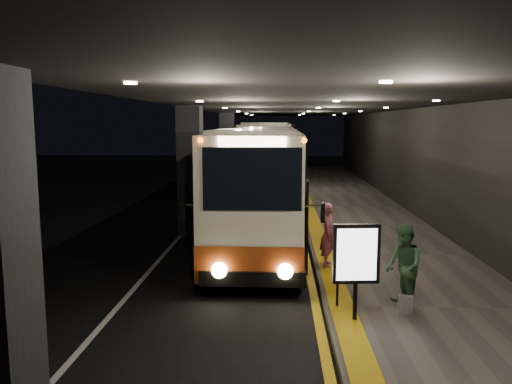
{
  "coord_description": "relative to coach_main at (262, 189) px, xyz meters",
  "views": [
    {
      "loc": [
        1.57,
        -12.95,
        3.84
      ],
      "look_at": [
        0.84,
        2.34,
        1.7
      ],
      "focal_mm": 35.0,
      "sensor_mm": 36.0,
      "label": 1
    }
  ],
  "objects": [
    {
      "name": "info_sign",
      "position": [
        2.0,
        -6.87,
        -0.32
      ],
      "size": [
        0.88,
        0.19,
        1.84
      ],
      "rotation": [
        0.0,
        0.0,
        0.09
      ],
      "color": "black",
      "rests_on": "sidewalk"
    },
    {
      "name": "coach_main",
      "position": [
        0.0,
        0.0,
        0.0
      ],
      "size": [
        2.51,
        11.49,
        3.57
      ],
      "rotation": [
        0.0,
        0.0,
        -0.01
      ],
      "color": "beige",
      "rests_on": "ground"
    },
    {
      "name": "bag_polka",
      "position": [
        3.03,
        -6.48,
        -1.39
      ],
      "size": [
        0.3,
        0.15,
        0.35
      ],
      "primitive_type": "cube",
      "rotation": [
        0.0,
        0.0,
        -0.09
      ],
      "color": "black",
      "rests_on": "sidewalk"
    },
    {
      "name": "terminal_wall",
      "position": [
        6.0,
        2.04,
        1.29
      ],
      "size": [
        0.1,
        50.0,
        6.0
      ],
      "primitive_type": "cube",
      "color": "black",
      "rests_on": "ground"
    },
    {
      "name": "tactile_strip",
      "position": [
        1.85,
        2.04,
        -1.55
      ],
      "size": [
        0.5,
        50.0,
        0.01
      ],
      "primitive_type": "cube",
      "color": "gold",
      "rests_on": "sidewalk"
    },
    {
      "name": "kerb_stripe_yellow",
      "position": [
        1.35,
        2.04,
        -1.71
      ],
      "size": [
        0.18,
        50.0,
        0.01
      ],
      "primitive_type": "cube",
      "color": "gold",
      "rests_on": "ground"
    },
    {
      "name": "coach_second",
      "position": [
        0.0,
        13.84,
        0.08
      ],
      "size": [
        3.1,
        11.97,
        3.72
      ],
      "rotation": [
        0.0,
        0.0,
        -0.05
      ],
      "color": "beige",
      "rests_on": "ground"
    },
    {
      "name": "passenger_boarding",
      "position": [
        1.83,
        -3.27,
        -0.73
      ],
      "size": [
        0.49,
        0.66,
        1.66
      ],
      "primitive_type": "imported",
      "rotation": [
        0.0,
        0.0,
        1.41
      ],
      "color": "#C65C71",
      "rests_on": "sidewalk"
    },
    {
      "name": "support_columns",
      "position": [
        -2.5,
        1.04,
        0.49
      ],
      "size": [
        0.8,
        24.8,
        4.4
      ],
      "color": "black",
      "rests_on": "ground"
    },
    {
      "name": "stanchion_post",
      "position": [
        1.75,
        -6.17,
        -0.96
      ],
      "size": [
        0.05,
        0.05,
        1.2
      ],
      "primitive_type": "cylinder",
      "color": "black",
      "rests_on": "sidewalk"
    },
    {
      "name": "lane_line_white",
      "position": [
        -2.8,
        2.04,
        -1.71
      ],
      "size": [
        0.12,
        50.0,
        0.01
      ],
      "primitive_type": "cube",
      "color": "silver",
      "rests_on": "ground"
    },
    {
      "name": "passenger_waiting_green",
      "position": [
        3.04,
        -6.2,
        -0.71
      ],
      "size": [
        0.63,
        0.89,
        1.7
      ],
      "primitive_type": "imported",
      "rotation": [
        0.0,
        0.0,
        -1.42
      ],
      "color": "#386540",
      "rests_on": "sidewalk"
    },
    {
      "name": "sidewalk",
      "position": [
        3.75,
        2.04,
        -1.64
      ],
      "size": [
        4.5,
        50.0,
        0.15
      ],
      "primitive_type": "cube",
      "color": "#514C44",
      "rests_on": "ground"
    },
    {
      "name": "ground",
      "position": [
        -1.0,
        -2.96,
        -1.71
      ],
      "size": [
        90.0,
        90.0,
        0.0
      ],
      "primitive_type": "plane",
      "color": "black"
    },
    {
      "name": "canopy",
      "position": [
        1.5,
        2.04,
        2.89
      ],
      "size": [
        9.0,
        50.0,
        0.4
      ],
      "primitive_type": "cube",
      "color": "black",
      "rests_on": "support_columns"
    }
  ]
}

